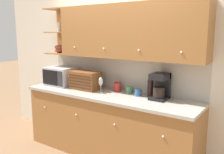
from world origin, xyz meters
name	(u,v)px	position (x,y,z in m)	size (l,w,h in m)	color
ground_plane	(120,146)	(0.00, 0.00, 0.00)	(24.00, 24.00, 0.00)	#896647
wall_back	(121,66)	(0.00, 0.03, 1.30)	(5.03, 0.06, 2.60)	silver
counter_unit	(108,125)	(0.00, -0.32, 0.47)	(2.65, 0.67, 0.94)	#A36B38
backsplash_panel	(120,73)	(0.00, -0.01, 1.19)	(2.63, 0.01, 0.50)	#B7B2A8
upper_cabinets	(124,32)	(0.17, -0.16, 1.81)	(2.63, 0.34, 0.74)	#A36B38
microwave	(61,76)	(-0.99, -0.27, 1.09)	(0.48, 0.40, 0.30)	silver
bread_box	(85,80)	(-0.45, -0.30, 1.08)	(0.46, 0.26, 0.28)	brown
wine_glass	(101,82)	(-0.15, -0.30, 1.09)	(0.07, 0.07, 0.22)	silver
storage_canister	(117,87)	(0.03, -0.13, 1.01)	(0.12, 0.12, 0.13)	#B22D28
mug_blue_second	(129,90)	(0.24, -0.13, 0.99)	(0.11, 0.09, 0.10)	#4C845B
mug	(138,92)	(0.41, -0.20, 0.99)	(0.10, 0.09, 0.10)	#38669E
wine_bottle	(150,86)	(0.56, -0.11, 1.08)	(0.08, 0.08, 0.31)	black
coffee_maker	(160,86)	(0.73, -0.16, 1.11)	(0.21, 0.26, 0.34)	black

